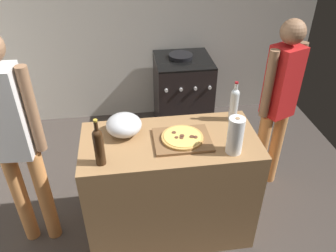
{
  "coord_description": "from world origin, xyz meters",
  "views": [
    {
      "loc": [
        -0.15,
        -1.32,
        2.35
      ],
      "look_at": [
        0.13,
        0.69,
        0.98
      ],
      "focal_mm": 36.04,
      "sensor_mm": 36.0,
      "label": 1
    }
  ],
  "objects_px": {
    "mixing_bowl": "(124,125)",
    "paper_towel_roll": "(235,136)",
    "person_in_stripes": "(14,135)",
    "person_in_red": "(279,100)",
    "wine_bottle_clear": "(99,145)",
    "stove": "(182,93)",
    "wine_bottle_green": "(234,103)",
    "pizza": "(182,137)"
  },
  "relations": [
    {
      "from": "paper_towel_roll",
      "to": "person_in_stripes",
      "type": "bearing_deg",
      "value": 170.13
    },
    {
      "from": "stove",
      "to": "person_in_stripes",
      "type": "bearing_deg",
      "value": -134.01
    },
    {
      "from": "person_in_red",
      "to": "paper_towel_roll",
      "type": "bearing_deg",
      "value": -133.77
    },
    {
      "from": "wine_bottle_green",
      "to": "person_in_stripes",
      "type": "bearing_deg",
      "value": -175.03
    },
    {
      "from": "wine_bottle_green",
      "to": "person_in_stripes",
      "type": "relative_size",
      "value": 0.18
    },
    {
      "from": "paper_towel_roll",
      "to": "stove",
      "type": "distance_m",
      "value": 1.84
    },
    {
      "from": "pizza",
      "to": "stove",
      "type": "relative_size",
      "value": 0.32
    },
    {
      "from": "mixing_bowl",
      "to": "paper_towel_roll",
      "type": "relative_size",
      "value": 0.95
    },
    {
      "from": "stove",
      "to": "person_in_red",
      "type": "bearing_deg",
      "value": -61.45
    },
    {
      "from": "wine_bottle_green",
      "to": "stove",
      "type": "relative_size",
      "value": 0.35
    },
    {
      "from": "paper_towel_roll",
      "to": "wine_bottle_clear",
      "type": "distance_m",
      "value": 0.88
    },
    {
      "from": "paper_towel_roll",
      "to": "wine_bottle_green",
      "type": "relative_size",
      "value": 0.84
    },
    {
      "from": "mixing_bowl",
      "to": "person_in_red",
      "type": "relative_size",
      "value": 0.16
    },
    {
      "from": "person_in_stripes",
      "to": "mixing_bowl",
      "type": "bearing_deg",
      "value": 4.13
    },
    {
      "from": "paper_towel_roll",
      "to": "wine_bottle_clear",
      "type": "xyz_separation_m",
      "value": [
        -0.88,
        0.0,
        0.01
      ]
    },
    {
      "from": "mixing_bowl",
      "to": "paper_towel_roll",
      "type": "height_order",
      "value": "paper_towel_roll"
    },
    {
      "from": "wine_bottle_clear",
      "to": "stove",
      "type": "xyz_separation_m",
      "value": [
        0.85,
        1.73,
        -0.63
      ]
    },
    {
      "from": "paper_towel_roll",
      "to": "wine_bottle_green",
      "type": "bearing_deg",
      "value": 74.14
    },
    {
      "from": "person_in_stripes",
      "to": "person_in_red",
      "type": "xyz_separation_m",
      "value": [
        2.05,
        0.35,
        -0.09
      ]
    },
    {
      "from": "person_in_stripes",
      "to": "pizza",
      "type": "bearing_deg",
      "value": -4.34
    },
    {
      "from": "pizza",
      "to": "stove",
      "type": "bearing_deg",
      "value": 79.55
    },
    {
      "from": "stove",
      "to": "person_in_red",
      "type": "height_order",
      "value": "person_in_red"
    },
    {
      "from": "pizza",
      "to": "wine_bottle_green",
      "type": "distance_m",
      "value": 0.5
    },
    {
      "from": "paper_towel_roll",
      "to": "person_in_red",
      "type": "xyz_separation_m",
      "value": [
        0.58,
        0.61,
        -0.12
      ]
    },
    {
      "from": "pizza",
      "to": "person_in_stripes",
      "type": "bearing_deg",
      "value": 175.66
    },
    {
      "from": "mixing_bowl",
      "to": "wine_bottle_green",
      "type": "distance_m",
      "value": 0.84
    },
    {
      "from": "person_in_stripes",
      "to": "wine_bottle_green",
      "type": "bearing_deg",
      "value": 4.97
    },
    {
      "from": "paper_towel_roll",
      "to": "person_in_stripes",
      "type": "height_order",
      "value": "person_in_stripes"
    },
    {
      "from": "stove",
      "to": "wine_bottle_green",
      "type": "bearing_deg",
      "value": -83.93
    },
    {
      "from": "pizza",
      "to": "mixing_bowl",
      "type": "xyz_separation_m",
      "value": [
        -0.4,
        0.14,
        0.05
      ]
    },
    {
      "from": "mixing_bowl",
      "to": "person_in_red",
      "type": "bearing_deg",
      "value": 12.94
    },
    {
      "from": "wine_bottle_clear",
      "to": "person_in_red",
      "type": "distance_m",
      "value": 1.59
    },
    {
      "from": "wine_bottle_green",
      "to": "person_in_stripes",
      "type": "xyz_separation_m",
      "value": [
        -1.57,
        -0.14,
        -0.05
      ]
    },
    {
      "from": "person_in_red",
      "to": "person_in_stripes",
      "type": "bearing_deg",
      "value": -170.2
    },
    {
      "from": "pizza",
      "to": "stove",
      "type": "height_order",
      "value": "pizza"
    },
    {
      "from": "paper_towel_roll",
      "to": "wine_bottle_clear",
      "type": "height_order",
      "value": "wine_bottle_clear"
    },
    {
      "from": "mixing_bowl",
      "to": "wine_bottle_green",
      "type": "xyz_separation_m",
      "value": [
        0.83,
        0.08,
        0.07
      ]
    },
    {
      "from": "wine_bottle_clear",
      "to": "person_in_stripes",
      "type": "height_order",
      "value": "person_in_stripes"
    },
    {
      "from": "pizza",
      "to": "stove",
      "type": "xyz_separation_m",
      "value": [
        0.29,
        1.57,
        -0.52
      ]
    },
    {
      "from": "wine_bottle_green",
      "to": "stove",
      "type": "height_order",
      "value": "wine_bottle_green"
    },
    {
      "from": "person_in_stripes",
      "to": "person_in_red",
      "type": "relative_size",
      "value": 1.08
    },
    {
      "from": "person_in_stripes",
      "to": "person_in_red",
      "type": "distance_m",
      "value": 2.08
    }
  ]
}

